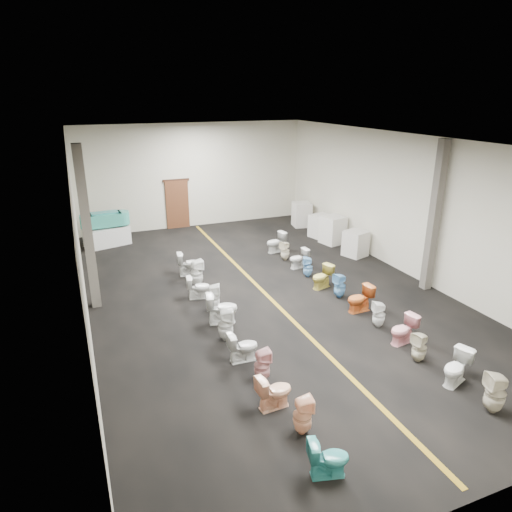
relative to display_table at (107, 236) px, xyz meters
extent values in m
plane|color=black|center=(3.96, -6.51, -0.37)|extent=(16.00, 16.00, 0.00)
plane|color=black|center=(3.96, -6.51, 4.13)|extent=(16.00, 16.00, 0.00)
plane|color=beige|center=(3.96, 1.49, 1.88)|extent=(10.00, 0.00, 10.00)
plane|color=beige|center=(3.96, -14.51, 1.88)|extent=(10.00, 0.00, 10.00)
plane|color=beige|center=(-1.04, -6.51, 1.88)|extent=(0.00, 16.00, 16.00)
plane|color=beige|center=(8.96, -6.51, 1.88)|extent=(0.00, 16.00, 16.00)
cube|color=olive|center=(3.96, -6.51, -0.36)|extent=(0.12, 15.60, 0.01)
cube|color=#562D19|center=(3.16, 1.43, 0.68)|extent=(1.00, 0.10, 2.10)
cube|color=#331C11|center=(3.16, 1.44, 1.75)|extent=(1.15, 0.08, 0.10)
cube|color=#59544C|center=(-0.79, -5.51, 1.88)|extent=(0.25, 0.25, 4.50)
cube|color=#59544C|center=(8.71, -8.01, 1.88)|extent=(0.25, 0.25, 4.50)
cube|color=silver|center=(0.00, 0.00, 0.00)|extent=(1.81, 1.25, 0.73)
cube|color=teal|center=(0.00, 0.00, 0.68)|extent=(1.25, 0.76, 0.50)
cylinder|color=teal|center=(-0.60, -0.05, 0.68)|extent=(0.66, 0.66, 0.50)
cylinder|color=teal|center=(0.60, 0.05, 0.68)|extent=(0.66, 0.66, 0.50)
cube|color=teal|center=(0.00, 0.00, 0.88)|extent=(1.03, 0.55, 0.20)
cube|color=beige|center=(8.36, -4.69, 0.10)|extent=(0.93, 0.93, 0.94)
cube|color=silver|center=(8.36, -3.08, 0.18)|extent=(0.95, 0.95, 1.10)
cube|color=silver|center=(8.36, -2.21, 0.10)|extent=(1.01, 1.01, 0.94)
cube|color=silver|center=(8.36, -0.41, 0.17)|extent=(0.87, 0.87, 1.07)
imported|color=teal|center=(2.17, -13.26, -0.03)|extent=(0.72, 0.52, 0.66)
imported|color=#FEBC92|center=(2.23, -12.26, 0.00)|extent=(0.38, 0.37, 0.74)
imported|color=#FFBC95|center=(2.06, -11.43, -0.01)|extent=(0.72, 0.44, 0.71)
imported|color=#D69596|center=(2.17, -10.57, 0.00)|extent=(0.36, 0.35, 0.73)
imported|color=silver|center=(2.07, -9.69, -0.02)|extent=(0.69, 0.40, 0.70)
imported|color=silver|center=(2.01, -8.68, 0.05)|extent=(0.47, 0.46, 0.83)
imported|color=white|center=(2.20, -7.80, 0.04)|extent=(0.88, 0.62, 0.82)
imported|color=white|center=(2.22, -7.00, 0.01)|extent=(0.44, 0.43, 0.76)
imported|color=white|center=(2.03, -6.10, -0.03)|extent=(0.72, 0.48, 0.68)
imported|color=white|center=(2.22, -5.20, 0.06)|extent=(0.42, 0.41, 0.85)
imported|color=white|center=(2.23, -4.23, 0.02)|extent=(0.82, 0.54, 0.78)
imported|color=beige|center=(5.84, -13.10, 0.05)|extent=(0.47, 0.46, 0.83)
imported|color=white|center=(5.85, -12.15, 0.00)|extent=(0.82, 0.64, 0.74)
imported|color=beige|center=(5.71, -11.20, -0.01)|extent=(0.39, 0.39, 0.72)
imported|color=#F7A3AB|center=(5.90, -10.42, -0.01)|extent=(0.75, 0.50, 0.71)
imported|color=white|center=(5.85, -9.53, -0.02)|extent=(0.39, 0.38, 0.70)
imported|color=orange|center=(5.90, -8.60, 0.01)|extent=(0.75, 0.46, 0.75)
imported|color=#68AADB|center=(5.88, -7.62, 0.01)|extent=(0.39, 0.38, 0.75)
imported|color=#CDBC50|center=(5.75, -6.81, 0.00)|extent=(0.80, 0.60, 0.72)
imported|color=#7DBAEC|center=(5.77, -5.85, -0.02)|extent=(0.41, 0.41, 0.69)
imported|color=silver|center=(5.86, -5.02, -0.03)|extent=(0.69, 0.43, 0.68)
imported|color=#F4E9CB|center=(5.76, -4.14, -0.01)|extent=(0.42, 0.42, 0.70)
imported|color=silver|center=(5.82, -3.22, 0.02)|extent=(0.82, 0.56, 0.77)
camera|label=1|loc=(-0.99, -18.04, 5.34)|focal=32.00mm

